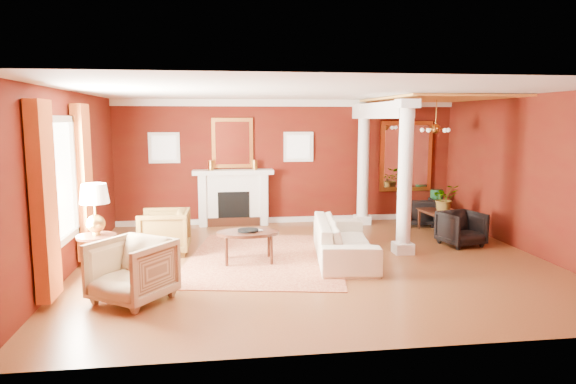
{
  "coord_description": "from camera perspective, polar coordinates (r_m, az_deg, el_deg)",
  "views": [
    {
      "loc": [
        -1.64,
        -8.51,
        2.45
      ],
      "look_at": [
        -0.4,
        0.53,
        1.15
      ],
      "focal_mm": 32.0,
      "sensor_mm": 36.0,
      "label": 1
    }
  ],
  "objects": [
    {
      "name": "room_shell",
      "position": [
        8.68,
        3.11,
        5.25
      ],
      "size": [
        8.04,
        7.04,
        2.92
      ],
      "color": "#51180B",
      "rests_on": "ground"
    },
    {
      "name": "flank_window_right",
      "position": [
        12.14,
        1.17,
        5.04
      ],
      "size": [
        0.7,
        0.07,
        0.7
      ],
      "color": "white",
      "rests_on": "room_shell"
    },
    {
      "name": "dining_table",
      "position": [
        11.44,
        17.24,
        -2.68
      ],
      "size": [
        0.55,
        1.39,
        0.76
      ],
      "primitive_type": "imported",
      "rotation": [
        0.0,
        0.0,
        1.62
      ],
      "color": "black",
      "rests_on": "ground"
    },
    {
      "name": "potted_plant",
      "position": [
        11.38,
        17.05,
        0.39
      ],
      "size": [
        0.58,
        0.63,
        0.46
      ],
      "primitive_type": "imported",
      "rotation": [
        0.0,
        0.0,
        0.07
      ],
      "color": "#26591E",
      "rests_on": "dining_table"
    },
    {
      "name": "crown_trim",
      "position": [
        12.09,
        -0.0,
        9.87
      ],
      "size": [
        8.0,
        0.08,
        0.16
      ],
      "primitive_type": "cube",
      "color": "white",
      "rests_on": "room_shell"
    },
    {
      "name": "dining_mirror",
      "position": [
        12.83,
        12.98,
        3.88
      ],
      "size": [
        1.3,
        0.07,
        1.7
      ],
      "color": "gold",
      "rests_on": "room_shell"
    },
    {
      "name": "ground",
      "position": [
        9.01,
        3.01,
        -7.68
      ],
      "size": [
        8.0,
        8.0,
        0.0
      ],
      "primitive_type": "plane",
      "color": "brown",
      "rests_on": "ground"
    },
    {
      "name": "overmantel_mirror",
      "position": [
        11.98,
        -6.2,
        5.43
      ],
      "size": [
        0.95,
        0.07,
        1.15
      ],
      "color": "gold",
      "rests_on": "fireplace"
    },
    {
      "name": "column_back",
      "position": [
        12.03,
        8.36,
        3.15
      ],
      "size": [
        0.36,
        0.36,
        2.8
      ],
      "color": "white",
      "rests_on": "ground"
    },
    {
      "name": "armchair_stripe",
      "position": [
        7.28,
        -16.96,
        -8.04
      ],
      "size": [
        1.24,
        1.22,
        0.94
      ],
      "primitive_type": "imported",
      "rotation": [
        0.0,
        0.0,
        -0.61
      ],
      "color": "tan",
      "rests_on": "ground"
    },
    {
      "name": "coffee_book",
      "position": [
        8.81,
        -4.22,
        -3.58
      ],
      "size": [
        0.16,
        0.12,
        0.25
      ],
      "primitive_type": "imported",
      "rotation": [
        0.0,
        0.0,
        0.57
      ],
      "color": "black",
      "rests_on": "coffee_table"
    },
    {
      "name": "base_trim",
      "position": [
        12.32,
        -0.0,
        -3.08
      ],
      "size": [
        8.0,
        0.08,
        0.12
      ],
      "primitive_type": "cube",
      "color": "white",
      "rests_on": "ground"
    },
    {
      "name": "rug",
      "position": [
        9.18,
        -2.55,
        -7.33
      ],
      "size": [
        3.26,
        3.97,
        0.01
      ],
      "primitive_type": "cube",
      "rotation": [
        0.0,
        0.0,
        -0.18
      ],
      "color": "maroon",
      "rests_on": "ground"
    },
    {
      "name": "flank_window_left",
      "position": [
        12.05,
        -13.6,
        4.8
      ],
      "size": [
        0.7,
        0.07,
        0.7
      ],
      "color": "white",
      "rests_on": "room_shell"
    },
    {
      "name": "coffee_table",
      "position": [
        8.84,
        -4.45,
        -4.68
      ],
      "size": [
        1.08,
        1.08,
        0.54
      ],
      "rotation": [
        0.0,
        0.0,
        0.38
      ],
      "color": "black",
      "rests_on": "ground"
    },
    {
      "name": "amber_ceiling",
      "position": [
        11.21,
        16.07,
        9.95
      ],
      "size": [
        2.3,
        3.4,
        0.04
      ],
      "primitive_type": "cube",
      "color": "gold",
      "rests_on": "room_shell"
    },
    {
      "name": "fireplace",
      "position": [
        11.97,
        -6.09,
        -0.61
      ],
      "size": [
        1.85,
        0.42,
        1.29
      ],
      "color": "white",
      "rests_on": "ground"
    },
    {
      "name": "armchair_leopard",
      "position": [
        9.68,
        -13.59,
        -4.07
      ],
      "size": [
        0.83,
        0.89,
        0.89
      ],
      "primitive_type": "imported",
      "rotation": [
        0.0,
        0.0,
        -1.59
      ],
      "color": "black",
      "rests_on": "ground"
    },
    {
      "name": "dining_chair_far",
      "position": [
        12.27,
        14.3,
        -2.01
      ],
      "size": [
        0.77,
        0.73,
        0.7
      ],
      "primitive_type": "imported",
      "rotation": [
        0.0,
        0.0,
        2.98
      ],
      "color": "black",
      "rests_on": "ground"
    },
    {
      "name": "sofa",
      "position": [
        9.07,
        6.25,
        -4.55
      ],
      "size": [
        1.02,
        2.47,
        0.94
      ],
      "primitive_type": "imported",
      "rotation": [
        0.0,
        0.0,
        1.44
      ],
      "color": "#EEE3C8",
      "rests_on": "ground"
    },
    {
      "name": "side_table",
      "position": [
        8.32,
        -20.61,
        -2.46
      ],
      "size": [
        0.59,
        0.59,
        1.49
      ],
      "rotation": [
        0.0,
        0.0,
        0.02
      ],
      "color": "black",
      "rests_on": "ground"
    },
    {
      "name": "chandelier",
      "position": [
        11.27,
        16.07,
        6.77
      ],
      "size": [
        0.6,
        0.62,
        0.75
      ],
      "color": "gold",
      "rests_on": "room_shell"
    },
    {
      "name": "column_front",
      "position": [
        9.48,
        12.88,
        1.71
      ],
      "size": [
        0.36,
        0.36,
        2.8
      ],
      "color": "white",
      "rests_on": "ground"
    },
    {
      "name": "left_window",
      "position": [
        8.29,
        -23.53,
        0.32
      ],
      "size": [
        0.21,
        2.55,
        2.6
      ],
      "color": "white",
      "rests_on": "room_shell"
    },
    {
      "name": "green_urn",
      "position": [
        12.74,
        16.12,
        -1.86
      ],
      "size": [
        0.33,
        0.33,
        0.8
      ],
      "color": "#144020",
      "rests_on": "ground"
    },
    {
      "name": "dining_chair_near",
      "position": [
        10.55,
        18.72,
        -3.7
      ],
      "size": [
        0.85,
        0.82,
        0.74
      ],
      "primitive_type": "imported",
      "rotation": [
        0.0,
        0.0,
        0.23
      ],
      "color": "black",
      "rests_on": "ground"
    },
    {
      "name": "header_beam",
      "position": [
        10.93,
        10.1,
        8.88
      ],
      "size": [
        0.3,
        3.2,
        0.32
      ],
      "primitive_type": "cube",
      "color": "white",
      "rests_on": "column_front"
    }
  ]
}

